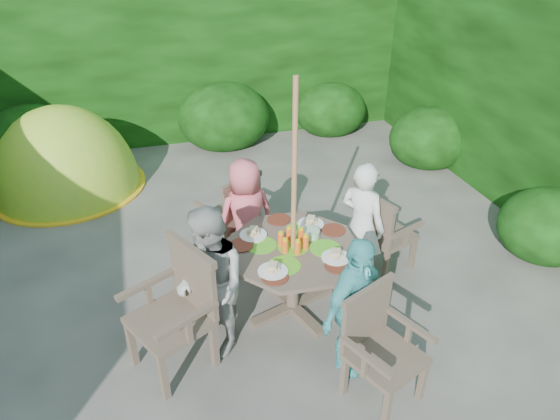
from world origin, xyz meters
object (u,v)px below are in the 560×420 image
object	(u,v)px
child_right	(361,225)
dome_tent	(71,188)
child_left	(211,284)
garden_chair_front	(379,345)
patio_table	(293,257)
parasol_pole	(294,208)
child_back	(246,216)
child_front	(354,307)
garden_chair_left	(178,308)
garden_chair_right	(383,231)
garden_chair_back	(233,213)

from	to	relation	value
child_right	dome_tent	xyz separation A→B (m)	(-2.90, 2.86, -0.64)
child_left	garden_chair_front	bearing A→B (deg)	39.08
patio_table	child_right	world-z (taller)	child_right
parasol_pole	child_left	distance (m)	0.91
parasol_pole	garden_chair_front	distance (m)	1.27
patio_table	child_back	world-z (taller)	child_back
dome_tent	child_front	bearing A→B (deg)	-75.23
parasol_pole	child_front	size ratio (longest dim) A/B	1.79
garden_chair_front	child_front	size ratio (longest dim) A/B	0.72
garden_chair_left	garden_chair_front	xyz separation A→B (m)	(1.37, -0.74, -0.07)
parasol_pole	child_left	size ratio (longest dim) A/B	1.65
garden_chair_right	child_right	world-z (taller)	child_right
garden_chair_right	garden_chair_back	xyz separation A→B (m)	(-1.37, 0.72, 0.02)
parasol_pole	patio_table	bearing A→B (deg)	30.45
child_right	child_back	bearing A→B (deg)	28.69
garden_chair_left	child_back	world-z (taller)	child_back
garden_chair_right	child_left	world-z (taller)	child_left
parasol_pole	garden_chair_back	distance (m)	1.26
child_right	child_front	world-z (taller)	child_right
child_right	garden_chair_front	bearing A→B (deg)	127.45
parasol_pole	garden_chair_left	size ratio (longest dim) A/B	2.16
garden_chair_right	child_right	xyz separation A→B (m)	(-0.29, -0.09, 0.18)
garden_chair_front	child_right	distance (m)	1.38
child_right	dome_tent	size ratio (longest dim) A/B	0.56
child_right	child_back	size ratio (longest dim) A/B	1.06
parasol_pole	garden_chair_right	world-z (taller)	parasol_pole
garden_chair_left	garden_chair_back	xyz separation A→B (m)	(0.73, 1.37, -0.06)
patio_table	child_front	world-z (taller)	child_front
garden_chair_right	garden_chair_left	xyz separation A→B (m)	(-2.10, -0.65, 0.08)
garden_chair_left	child_front	size ratio (longest dim) A/B	0.83
garden_chair_back	dome_tent	world-z (taller)	dome_tent
child_back	patio_table	bearing A→B (deg)	97.48
garden_chair_back	child_back	xyz separation A→B (m)	(0.07, -0.29, 0.12)
parasol_pole	child_front	world-z (taller)	parasol_pole
child_front	dome_tent	xyz separation A→B (m)	(-2.38, 3.86, -0.61)
garden_chair_front	dome_tent	bearing A→B (deg)	97.64
garden_chair_back	child_front	xyz separation A→B (m)	(0.56, -1.82, 0.13)
garden_chair_right	dome_tent	size ratio (longest dim) A/B	0.37
dome_tent	child_back	bearing A→B (deg)	-67.84
parasol_pole	garden_chair_back	size ratio (longest dim) A/B	2.42
dome_tent	child_left	bearing A→B (deg)	-84.50
garden_chair_back	child_left	distance (m)	1.38
parasol_pole	dome_tent	distance (m)	3.92
parasol_pole	child_right	world-z (taller)	parasol_pole
child_left	garden_chair_left	bearing A→B (deg)	-89.56
garden_chair_left	child_right	distance (m)	1.89
patio_table	garden_chair_left	xyz separation A→B (m)	(-1.05, -0.32, -0.05)
patio_table	garden_chair_back	distance (m)	1.11
garden_chair_right	child_back	xyz separation A→B (m)	(-1.29, 0.43, 0.15)
child_left	dome_tent	world-z (taller)	child_left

